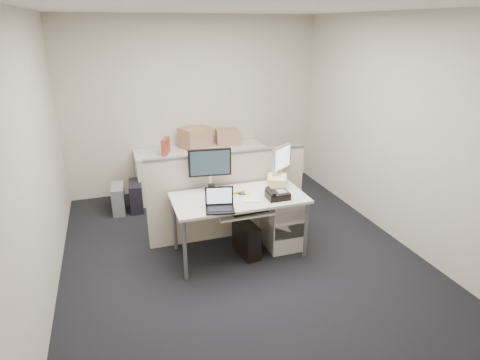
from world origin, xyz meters
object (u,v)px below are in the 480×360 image
object	(u,v)px
desk	(239,202)
monitor_main	(210,169)
desk_phone	(278,195)
laptop	(220,201)

from	to	relation	value
desk	monitor_main	world-z (taller)	monitor_main
monitor_main	desk_phone	distance (m)	0.84
desk	monitor_main	bearing A→B (deg)	128.00
desk	laptop	bearing A→B (deg)	-136.97
monitor_main	laptop	bearing A→B (deg)	-87.92
desk	laptop	size ratio (longest dim) A/B	5.01
monitor_main	laptop	distance (m)	0.62
monitor_main	desk_phone	xyz separation A→B (m)	(0.65, -0.50, -0.21)
monitor_main	laptop	world-z (taller)	monitor_main
desk	monitor_main	distance (m)	0.51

